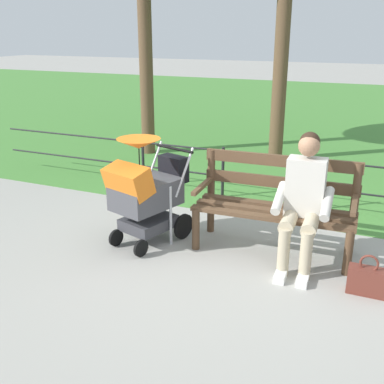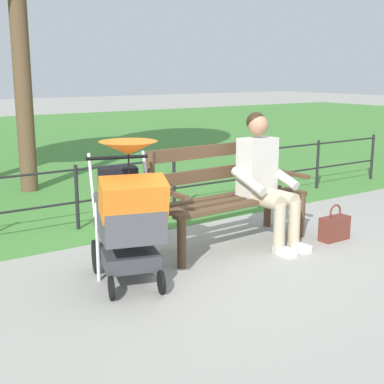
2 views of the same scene
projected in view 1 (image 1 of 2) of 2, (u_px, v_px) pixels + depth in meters
ground_plane at (233, 245)px, 4.91m from camera, size 60.00×60.00×0.00m
grass_lawn at (337, 114)px, 12.52m from camera, size 40.00×16.00×0.01m
park_bench at (276, 201)px, 4.68m from camera, size 1.62×0.67×0.96m
person_on_bench at (303, 198)px, 4.32m from camera, size 0.55×0.74×1.28m
stroller at (146, 190)px, 4.78m from camera, size 0.73×0.98×1.15m
handbag at (367, 280)px, 3.97m from camera, size 0.32×0.14×0.37m
park_fence at (306, 177)px, 5.75m from camera, size 8.56×0.04×0.70m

